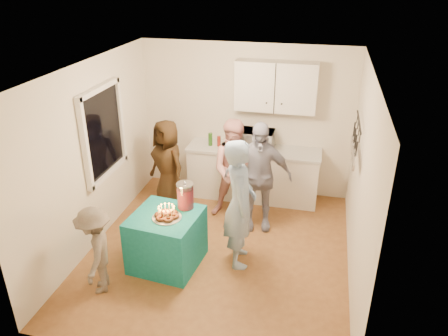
% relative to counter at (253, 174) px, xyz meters
% --- Properties ---
extents(floor, '(4.00, 4.00, 0.00)m').
position_rel_counter_xyz_m(floor, '(-0.20, -1.70, -0.43)').
color(floor, brown).
rests_on(floor, ground).
extents(ceiling, '(4.00, 4.00, 0.00)m').
position_rel_counter_xyz_m(ceiling, '(-0.20, -1.70, 2.17)').
color(ceiling, white).
rests_on(ceiling, floor).
extents(back_wall, '(3.60, 3.60, 0.00)m').
position_rel_counter_xyz_m(back_wall, '(-0.20, 0.30, 0.87)').
color(back_wall, silver).
rests_on(back_wall, floor).
extents(left_wall, '(4.00, 4.00, 0.00)m').
position_rel_counter_xyz_m(left_wall, '(-2.00, -1.70, 0.87)').
color(left_wall, silver).
rests_on(left_wall, floor).
extents(right_wall, '(4.00, 4.00, 0.00)m').
position_rel_counter_xyz_m(right_wall, '(1.60, -1.70, 0.87)').
color(right_wall, silver).
rests_on(right_wall, floor).
extents(window_night, '(0.04, 1.00, 1.20)m').
position_rel_counter_xyz_m(window_night, '(-1.97, -1.40, 1.12)').
color(window_night, black).
rests_on(window_night, left_wall).
extents(counter, '(2.20, 0.58, 0.86)m').
position_rel_counter_xyz_m(counter, '(0.00, 0.00, 0.00)').
color(counter, white).
rests_on(counter, floor).
extents(countertop, '(2.24, 0.62, 0.05)m').
position_rel_counter_xyz_m(countertop, '(0.00, -0.00, 0.46)').
color(countertop, beige).
rests_on(countertop, counter).
extents(upper_cabinet, '(1.30, 0.30, 0.80)m').
position_rel_counter_xyz_m(upper_cabinet, '(0.30, 0.15, 1.52)').
color(upper_cabinet, white).
rests_on(upper_cabinet, back_wall).
extents(pot_rack, '(0.12, 1.00, 0.60)m').
position_rel_counter_xyz_m(pot_rack, '(1.52, -1.00, 1.17)').
color(pot_rack, black).
rests_on(pot_rack, right_wall).
extents(microwave, '(0.59, 0.40, 0.32)m').
position_rel_counter_xyz_m(microwave, '(0.03, 0.00, 0.64)').
color(microwave, white).
rests_on(microwave, countertop).
extents(party_table, '(0.94, 0.94, 0.76)m').
position_rel_counter_xyz_m(party_table, '(-0.81, -2.12, -0.05)').
color(party_table, '#127A7A').
rests_on(party_table, floor).
extents(donut_cake, '(0.38, 0.38, 0.18)m').
position_rel_counter_xyz_m(donut_cake, '(-0.76, -2.18, 0.42)').
color(donut_cake, '#381C0C').
rests_on(donut_cake, party_table).
extents(punch_jar, '(0.22, 0.22, 0.34)m').
position_rel_counter_xyz_m(punch_jar, '(-0.61, -1.87, 0.50)').
color(punch_jar, red).
rests_on(punch_jar, party_table).
extents(man_birthday, '(0.57, 0.74, 1.79)m').
position_rel_counter_xyz_m(man_birthday, '(0.13, -1.84, 0.46)').
color(man_birthday, '#8FADD1').
rests_on(man_birthday, floor).
extents(woman_back_left, '(0.89, 0.81, 1.52)m').
position_rel_counter_xyz_m(woman_back_left, '(-1.31, -0.63, 0.33)').
color(woman_back_left, '#4D3116').
rests_on(woman_back_left, floor).
extents(woman_back_center, '(0.88, 0.74, 1.62)m').
position_rel_counter_xyz_m(woman_back_center, '(-0.17, -0.67, 0.38)').
color(woman_back_center, '#CC6A6C').
rests_on(woman_back_center, floor).
extents(woman_back_right, '(1.06, 0.58, 1.72)m').
position_rel_counter_xyz_m(woman_back_right, '(0.22, -0.92, 0.43)').
color(woman_back_right, '#101238').
rests_on(woman_back_right, floor).
extents(child_near_left, '(0.65, 0.85, 1.16)m').
position_rel_counter_xyz_m(child_near_left, '(-1.45, -2.81, 0.15)').
color(child_near_left, '#594F47').
rests_on(child_near_left, floor).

